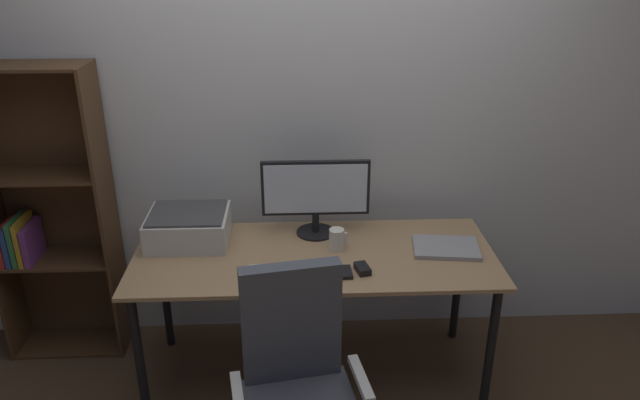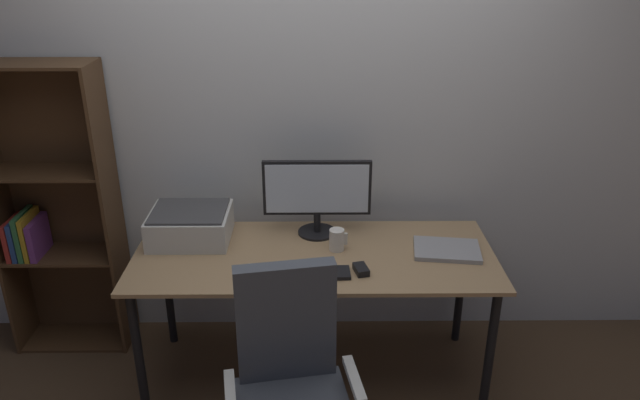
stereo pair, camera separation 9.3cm
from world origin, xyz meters
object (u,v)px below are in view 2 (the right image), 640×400
(coffee_mug, at_px, (337,240))
(laptop, at_px, (447,250))
(monitor, at_px, (317,192))
(mouse, at_px, (361,269))
(desk, at_px, (314,267))
(bookshelf, at_px, (55,215))
(keyboard, at_px, (319,273))
(printer, at_px, (190,225))

(coffee_mug, bearing_deg, laptop, -2.78)
(monitor, height_order, mouse, monitor)
(desk, height_order, mouse, mouse)
(monitor, xyz_separation_m, mouse, (0.20, -0.40, -0.22))
(monitor, bearing_deg, bookshelf, 174.51)
(monitor, height_order, bookshelf, bookshelf)
(keyboard, xyz_separation_m, bookshelf, (-1.42, 0.56, 0.04))
(printer, bearing_deg, bookshelf, 165.87)
(keyboard, relative_size, laptop, 0.91)
(monitor, distance_m, bookshelf, 1.44)
(printer, bearing_deg, coffee_mug, -9.43)
(monitor, height_order, keyboard, monitor)
(monitor, distance_m, mouse, 0.50)
(desk, relative_size, mouse, 18.43)
(coffee_mug, bearing_deg, desk, -160.37)
(coffee_mug, xyz_separation_m, bookshelf, (-1.51, 0.32, -0.01))
(keyboard, relative_size, mouse, 3.02)
(printer, bearing_deg, desk, -14.51)
(desk, bearing_deg, laptop, 1.19)
(desk, distance_m, coffee_mug, 0.18)
(coffee_mug, bearing_deg, bookshelf, 168.15)
(desk, distance_m, laptop, 0.66)
(desk, distance_m, monitor, 0.38)
(bookshelf, bearing_deg, mouse, -18.47)
(desk, bearing_deg, coffee_mug, 19.63)
(monitor, relative_size, mouse, 5.74)
(desk, bearing_deg, monitor, 86.15)
(mouse, xyz_separation_m, coffee_mug, (-0.10, 0.22, 0.04))
(bookshelf, bearing_deg, keyboard, -21.54)
(monitor, xyz_separation_m, printer, (-0.65, -0.06, -0.15))
(coffee_mug, bearing_deg, monitor, 118.12)
(desk, xyz_separation_m, monitor, (0.01, 0.22, 0.31))
(monitor, xyz_separation_m, keyboard, (0.01, -0.43, -0.22))
(laptop, distance_m, bookshelf, 2.09)
(keyboard, bearing_deg, mouse, 3.65)
(mouse, xyz_separation_m, bookshelf, (-1.62, 0.54, 0.03))
(monitor, bearing_deg, printer, -174.88)
(laptop, bearing_deg, monitor, 169.40)
(bookshelf, bearing_deg, laptop, -9.50)
(desk, height_order, printer, printer)
(desk, relative_size, printer, 4.42)
(keyboard, bearing_deg, laptop, 16.49)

